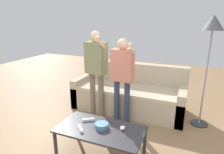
{
  "coord_description": "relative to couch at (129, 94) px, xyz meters",
  "views": [
    {
      "loc": [
        0.88,
        -1.84,
        1.73
      ],
      "look_at": [
        -0.13,
        0.56,
        0.94
      ],
      "focal_mm": 31.32,
      "sensor_mm": 36.0,
      "label": 1
    }
  ],
  "objects": [
    {
      "name": "game_remote_nunchuk",
      "position": [
        0.39,
        -1.47,
        0.16
      ],
      "size": [
        0.06,
        0.09,
        0.05
      ],
      "color": "white",
      "rests_on": "coffee_table"
    },
    {
      "name": "game_remote_wand_near",
      "position": [
        -0.08,
        -1.67,
        0.15
      ],
      "size": [
        0.14,
        0.14,
        0.03
      ],
      "color": "white",
      "rests_on": "coffee_table"
    },
    {
      "name": "player_center",
      "position": [
        0.04,
        -0.55,
        0.6
      ],
      "size": [
        0.42,
        0.3,
        1.43
      ],
      "color": "#2D3856",
      "rests_on": "ground"
    },
    {
      "name": "floor_lamp",
      "position": [
        1.3,
        -0.13,
        1.22
      ],
      "size": [
        0.31,
        0.31,
        1.78
      ],
      "color": "#2D2D33",
      "rests_on": "ground"
    },
    {
      "name": "game_remote_wand_far",
      "position": [
        -0.1,
        -1.44,
        0.15
      ],
      "size": [
        0.15,
        0.12,
        0.03
      ],
      "color": "white",
      "rests_on": "coffee_table"
    },
    {
      "name": "coffee_table",
      "position": [
        0.13,
        -1.55,
        0.09
      ],
      "size": [
        1.07,
        0.56,
        0.44
      ],
      "color": "#2D2D33",
      "rests_on": "ground"
    },
    {
      "name": "player_left",
      "position": [
        -0.46,
        -0.49,
        0.66
      ],
      "size": [
        0.44,
        0.4,
        1.53
      ],
      "color": "#756656",
      "rests_on": "ground"
    },
    {
      "name": "snack_bowl",
      "position": [
        0.14,
        -1.53,
        0.17
      ],
      "size": [
        0.17,
        0.17,
        0.06
      ],
      "primitive_type": "cylinder",
      "color": "teal",
      "rests_on": "coffee_table"
    },
    {
      "name": "couch",
      "position": [
        0.0,
        0.0,
        0.0
      ],
      "size": [
        2.12,
        0.84,
        0.87
      ],
      "color": "#B7A88E",
      "rests_on": "ground"
    }
  ]
}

